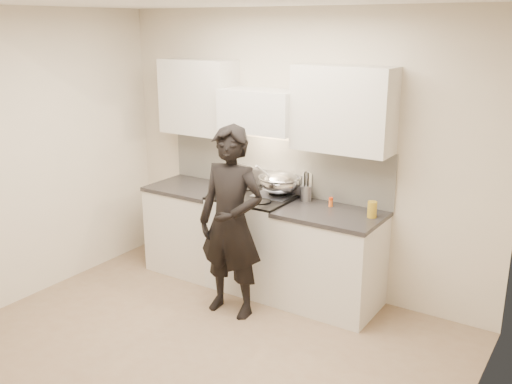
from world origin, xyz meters
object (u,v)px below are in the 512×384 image
stove (254,240)px  utensil_crock (306,192)px  wok (279,182)px  person (231,223)px  counter_right (330,260)px

stove → utensil_crock: (0.47, 0.17, 0.53)m
wok → person: bearing=-94.8°
counter_right → utensil_crock: utensil_crock is taller
wok → stove: bearing=-144.1°
stove → counter_right: size_ratio=1.04×
counter_right → utensil_crock: 0.68m
utensil_crock → person: person is taller
stove → utensil_crock: bearing=20.1°
utensil_crock → person: bearing=-114.0°
utensil_crock → person: 0.84m
stove → counter_right: 0.83m
wok → person: size_ratio=0.30×
utensil_crock → person: (-0.34, -0.75, -0.15)m
stove → person: (0.14, -0.58, 0.39)m
wok → person: person is taller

